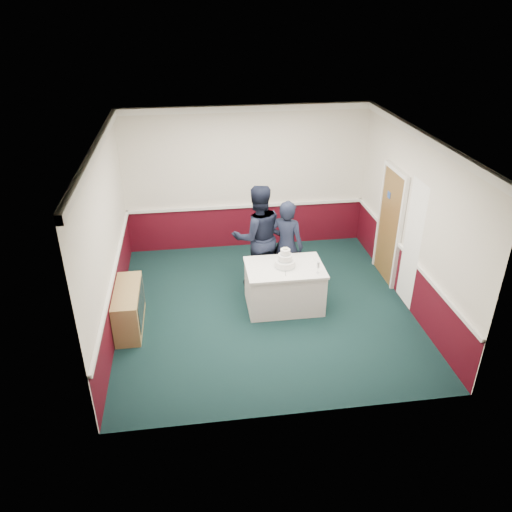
{
  "coord_description": "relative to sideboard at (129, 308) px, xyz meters",
  "views": [
    {
      "loc": [
        -1.16,
        -7.2,
        4.93
      ],
      "look_at": [
        -0.17,
        -0.1,
        1.1
      ],
      "focal_mm": 35.0,
      "sensor_mm": 36.0,
      "label": 1
    }
  ],
  "objects": [
    {
      "name": "cake_table",
      "position": [
        2.62,
        0.24,
        0.05
      ],
      "size": [
        1.32,
        0.92,
        0.79
      ],
      "color": "white",
      "rests_on": "ground"
    },
    {
      "name": "champagne_flute",
      "position": [
        3.12,
        -0.04,
        0.58
      ],
      "size": [
        0.05,
        0.05,
        0.21
      ],
      "color": "silver",
      "rests_on": "cake_table"
    },
    {
      "name": "person_man",
      "position": [
        2.27,
        1.08,
        0.63
      ],
      "size": [
        1.05,
        0.87,
        1.96
      ],
      "primitive_type": "imported",
      "rotation": [
        0.0,
        0.0,
        3.28
      ],
      "color": "black",
      "rests_on": "ground"
    },
    {
      "name": "room_shell",
      "position": [
        2.36,
        0.82,
        1.62
      ],
      "size": [
        5.0,
        5.0,
        3.0
      ],
      "color": "silver",
      "rests_on": "ground"
    },
    {
      "name": "person_woman",
      "position": [
        2.76,
        0.86,
        0.52
      ],
      "size": [
        0.76,
        0.68,
        1.73
      ],
      "primitive_type": "imported",
      "rotation": [
        0.0,
        0.0,
        2.6
      ],
      "color": "black",
      "rests_on": "ground"
    },
    {
      "name": "wedding_cake",
      "position": [
        2.62,
        0.24,
        0.55
      ],
      "size": [
        0.35,
        0.35,
        0.36
      ],
      "color": "white",
      "rests_on": "cake_table"
    },
    {
      "name": "ground",
      "position": [
        2.28,
        0.21,
        -0.35
      ],
      "size": [
        5.0,
        5.0,
        0.0
      ],
      "primitive_type": "plane",
      "color": "#122C29",
      "rests_on": "ground"
    },
    {
      "name": "cake_knife",
      "position": [
        2.59,
        0.04,
        0.44
      ],
      "size": [
        0.04,
        0.22,
        0.0
      ],
      "primitive_type": "cube",
      "rotation": [
        0.0,
        0.0,
        -0.13
      ],
      "color": "silver",
      "rests_on": "cake_table"
    },
    {
      "name": "sideboard",
      "position": [
        0.0,
        0.0,
        0.0
      ],
      "size": [
        0.41,
        1.2,
        0.7
      ],
      "color": "tan",
      "rests_on": "ground"
    }
  ]
}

